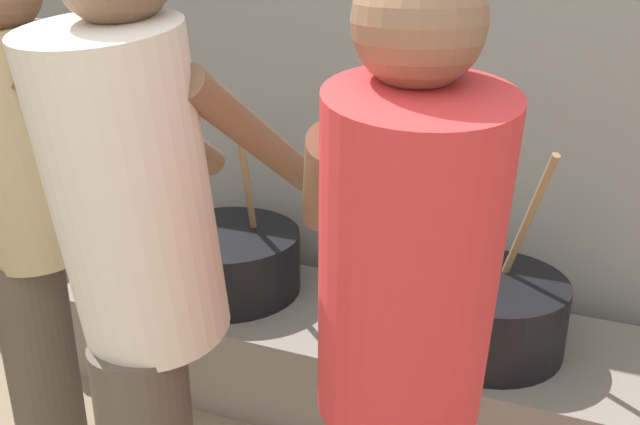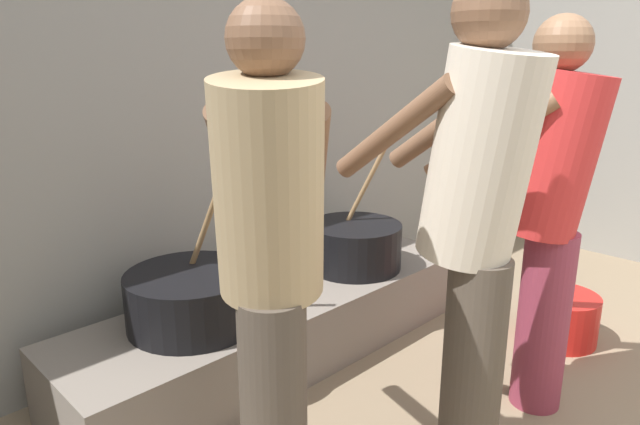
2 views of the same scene
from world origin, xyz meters
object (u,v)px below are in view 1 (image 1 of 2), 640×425
object	(u,v)px
cooking_pot_main	(488,313)
cook_in_red_shirt	(404,350)
cook_in_cream_shirt	(141,273)
cook_in_tan_shirt	(29,208)
cooking_pot_secondary	(228,261)

from	to	relation	value
cooking_pot_main	cook_in_red_shirt	distance (m)	1.07
cooking_pot_main	cook_in_cream_shirt	distance (m)	1.23
cook_in_tan_shirt	cook_in_cream_shirt	bearing A→B (deg)	-27.18
cooking_pot_main	cook_in_cream_shirt	size ratio (longest dim) A/B	0.42
cook_in_cream_shirt	cook_in_red_shirt	xyz separation A→B (m)	(0.54, 0.01, -0.05)
cooking_pot_secondary	cook_in_cream_shirt	xyz separation A→B (m)	(0.41, -1.02, 0.49)
cooking_pot_secondary	cook_in_cream_shirt	size ratio (longest dim) A/B	0.42
cooking_pot_main	cooking_pot_secondary	distance (m)	0.96
cooking_pot_main	cook_in_tan_shirt	xyz separation A→B (m)	(-1.13, -0.69, 0.43)
cooking_pot_secondary	cook_in_tan_shirt	world-z (taller)	cook_in_tan_shirt
cooking_pot_secondary	cook_in_red_shirt	world-z (taller)	cook_in_red_shirt
cooking_pot_secondary	cook_in_tan_shirt	size ratio (longest dim) A/B	0.44
cooking_pot_secondary	cook_in_red_shirt	bearing A→B (deg)	-46.89
cooking_pot_main	cooking_pot_secondary	world-z (taller)	cooking_pot_main
cooking_pot_secondary	cook_in_red_shirt	xyz separation A→B (m)	(0.95, -1.02, 0.44)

